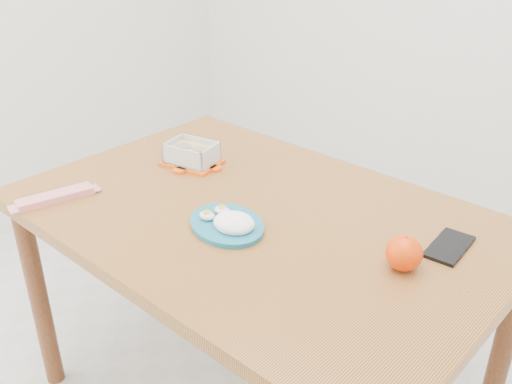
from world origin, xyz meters
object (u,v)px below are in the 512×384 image
Objects in this scene: orange_fruit at (404,253)px; food_container at (192,154)px; rice_plate at (229,222)px; smartphone at (449,247)px; dining_table at (256,238)px.

food_container is at bearing 169.32° from orange_fruit.
rice_plate is 0.56m from smartphone.
rice_plate is (0.35, -0.25, -0.02)m from food_container.
dining_table is 0.16m from rice_plate.
orange_fruit is 0.29× the size of rice_plate.
food_container is 0.64× the size of rice_plate.
smartphone is (0.50, 0.25, -0.02)m from rice_plate.
food_container is at bearing 166.15° from rice_plate.
food_container is 0.85m from smartphone.
smartphone is at bearing -6.63° from food_container.
smartphone is (0.50, 0.13, 0.09)m from dining_table.
rice_plate is at bearing -84.68° from dining_table.
smartphone is at bearing 68.94° from orange_fruit.
smartphone is at bearing 48.01° from rice_plate.
orange_fruit is 0.45m from rice_plate.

